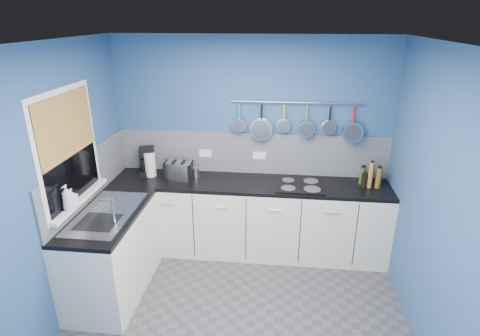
% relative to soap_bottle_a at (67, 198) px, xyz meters
% --- Properties ---
extents(floor, '(3.20, 3.00, 0.02)m').
position_rel_soap_bottle_a_xyz_m(floor, '(1.53, -0.07, -1.18)').
color(floor, '#47474C').
rests_on(floor, ground).
extents(ceiling, '(3.20, 3.00, 0.02)m').
position_rel_soap_bottle_a_xyz_m(ceiling, '(1.53, -0.07, 1.34)').
color(ceiling, white).
rests_on(ceiling, ground).
extents(wall_back, '(3.20, 0.02, 2.50)m').
position_rel_soap_bottle_a_xyz_m(wall_back, '(1.53, 1.44, 0.08)').
color(wall_back, '#2C507F').
rests_on(wall_back, ground).
extents(wall_left, '(0.02, 3.00, 2.50)m').
position_rel_soap_bottle_a_xyz_m(wall_left, '(-0.08, -0.07, 0.08)').
color(wall_left, '#2C507F').
rests_on(wall_left, ground).
extents(wall_right, '(0.02, 3.00, 2.50)m').
position_rel_soap_bottle_a_xyz_m(wall_right, '(3.14, -0.07, 0.08)').
color(wall_right, '#2C507F').
rests_on(wall_right, ground).
extents(backsplash_back, '(3.20, 0.02, 0.50)m').
position_rel_soap_bottle_a_xyz_m(backsplash_back, '(1.53, 1.42, -0.02)').
color(backsplash_back, gray).
rests_on(backsplash_back, wall_back).
extents(backsplash_left, '(0.02, 1.80, 0.50)m').
position_rel_soap_bottle_a_xyz_m(backsplash_left, '(-0.06, 0.53, -0.02)').
color(backsplash_left, gray).
rests_on(backsplash_left, wall_left).
extents(cabinet_run_back, '(3.20, 0.60, 0.86)m').
position_rel_soap_bottle_a_xyz_m(cabinet_run_back, '(1.53, 1.13, -0.74)').
color(cabinet_run_back, silver).
rests_on(cabinet_run_back, ground).
extents(worktop_back, '(3.20, 0.60, 0.04)m').
position_rel_soap_bottle_a_xyz_m(worktop_back, '(1.53, 1.13, -0.29)').
color(worktop_back, black).
rests_on(worktop_back, cabinet_run_back).
extents(cabinet_run_left, '(0.60, 1.20, 0.86)m').
position_rel_soap_bottle_a_xyz_m(cabinet_run_left, '(0.23, 0.23, -0.74)').
color(cabinet_run_left, silver).
rests_on(cabinet_run_left, ground).
extents(worktop_left, '(0.60, 1.20, 0.04)m').
position_rel_soap_bottle_a_xyz_m(worktop_left, '(0.23, 0.23, -0.29)').
color(worktop_left, black).
rests_on(worktop_left, cabinet_run_left).
extents(window_frame, '(0.01, 1.00, 1.10)m').
position_rel_soap_bottle_a_xyz_m(window_frame, '(-0.05, 0.23, 0.38)').
color(window_frame, white).
rests_on(window_frame, wall_left).
extents(window_glass, '(0.01, 0.90, 1.00)m').
position_rel_soap_bottle_a_xyz_m(window_glass, '(-0.04, 0.23, 0.38)').
color(window_glass, black).
rests_on(window_glass, wall_left).
extents(bamboo_blind, '(0.01, 0.90, 0.55)m').
position_rel_soap_bottle_a_xyz_m(bamboo_blind, '(-0.03, 0.23, 0.61)').
color(bamboo_blind, olive).
rests_on(bamboo_blind, wall_left).
extents(window_sill, '(0.10, 0.98, 0.03)m').
position_rel_soap_bottle_a_xyz_m(window_sill, '(-0.02, 0.23, -0.13)').
color(window_sill, white).
rests_on(window_sill, wall_left).
extents(sink_unit, '(0.50, 0.95, 0.01)m').
position_rel_soap_bottle_a_xyz_m(sink_unit, '(0.23, 0.23, -0.27)').
color(sink_unit, silver).
rests_on(sink_unit, worktop_left).
extents(mixer_tap, '(0.12, 0.08, 0.26)m').
position_rel_soap_bottle_a_xyz_m(mixer_tap, '(0.39, 0.05, -0.14)').
color(mixer_tap, silver).
rests_on(mixer_tap, worktop_left).
extents(socket_left, '(0.15, 0.01, 0.09)m').
position_rel_soap_bottle_a_xyz_m(socket_left, '(0.98, 1.40, -0.04)').
color(socket_left, white).
rests_on(socket_left, backsplash_back).
extents(socket_right, '(0.15, 0.01, 0.09)m').
position_rel_soap_bottle_a_xyz_m(socket_right, '(1.63, 1.40, -0.04)').
color(socket_right, white).
rests_on(socket_right, backsplash_back).
extents(pot_rail, '(1.45, 0.02, 0.02)m').
position_rel_soap_bottle_a_xyz_m(pot_rail, '(2.03, 1.38, 0.61)').
color(pot_rail, silver).
rests_on(pot_rail, wall_back).
extents(soap_bottle_a, '(0.10, 0.10, 0.24)m').
position_rel_soap_bottle_a_xyz_m(soap_bottle_a, '(0.00, 0.00, 0.00)').
color(soap_bottle_a, white).
rests_on(soap_bottle_a, window_sill).
extents(soap_bottle_b, '(0.10, 0.10, 0.17)m').
position_rel_soap_bottle_a_xyz_m(soap_bottle_b, '(0.00, 0.07, -0.03)').
color(soap_bottle_b, white).
rests_on(soap_bottle_b, window_sill).
extents(paper_towel, '(0.16, 0.16, 0.29)m').
position_rel_soap_bottle_a_xyz_m(paper_towel, '(0.36, 1.19, -0.13)').
color(paper_towel, white).
rests_on(paper_towel, worktop_back).
extents(coffee_maker, '(0.24, 0.25, 0.33)m').
position_rel_soap_bottle_a_xyz_m(coffee_maker, '(0.30, 1.24, -0.11)').
color(coffee_maker, black).
rests_on(coffee_maker, worktop_back).
extents(toaster, '(0.34, 0.25, 0.20)m').
position_rel_soap_bottle_a_xyz_m(toaster, '(0.71, 1.15, -0.17)').
color(toaster, silver).
rests_on(toaster, worktop_back).
extents(canister, '(0.08, 0.08, 0.12)m').
position_rel_soap_bottle_a_xyz_m(canister, '(0.90, 1.21, -0.21)').
color(canister, silver).
rests_on(canister, worktop_back).
extents(hob, '(0.54, 0.47, 0.01)m').
position_rel_soap_bottle_a_xyz_m(hob, '(2.11, 1.10, -0.26)').
color(hob, black).
rests_on(hob, worktop_back).
extents(pan_0, '(0.16, 0.08, 0.35)m').
position_rel_soap_bottle_a_xyz_m(pan_0, '(1.40, 1.37, 0.44)').
color(pan_0, silver).
rests_on(pan_0, pot_rail).
extents(pan_1, '(0.25, 0.06, 0.44)m').
position_rel_soap_bottle_a_xyz_m(pan_1, '(1.65, 1.37, 0.39)').
color(pan_1, silver).
rests_on(pan_1, pot_rail).
extents(pan_2, '(0.15, 0.06, 0.34)m').
position_rel_soap_bottle_a_xyz_m(pan_2, '(1.90, 1.37, 0.44)').
color(pan_2, silver).
rests_on(pan_2, pot_rail).
extents(pan_3, '(0.19, 0.10, 0.38)m').
position_rel_soap_bottle_a_xyz_m(pan_3, '(2.16, 1.37, 0.42)').
color(pan_3, silver).
rests_on(pan_3, pot_rail).
extents(pan_4, '(0.16, 0.05, 0.35)m').
position_rel_soap_bottle_a_xyz_m(pan_4, '(2.41, 1.37, 0.43)').
color(pan_4, silver).
rests_on(pan_4, pot_rail).
extents(pan_5, '(0.23, 0.12, 0.42)m').
position_rel_soap_bottle_a_xyz_m(pan_5, '(2.67, 1.37, 0.40)').
color(pan_5, silver).
rests_on(pan_5, pot_rail).
extents(condiment_0, '(0.05, 0.05, 0.15)m').
position_rel_soap_bottle_a_xyz_m(condiment_0, '(2.98, 1.23, -0.20)').
color(condiment_0, '#4C190C').
rests_on(condiment_0, worktop_back).
extents(condiment_1, '(0.07, 0.07, 0.24)m').
position_rel_soap_bottle_a_xyz_m(condiment_1, '(2.90, 1.24, -0.15)').
color(condiment_1, brown).
rests_on(condiment_1, worktop_back).
extents(condiment_2, '(0.07, 0.07, 0.20)m').
position_rel_soap_bottle_a_xyz_m(condiment_2, '(2.81, 1.23, -0.17)').
color(condiment_2, '#265919').
rests_on(condiment_2, worktop_back).
extents(condiment_3, '(0.06, 0.06, 0.23)m').
position_rel_soap_bottle_a_xyz_m(condiment_3, '(2.97, 1.14, -0.15)').
color(condiment_3, brown).
rests_on(condiment_3, worktop_back).
extents(condiment_4, '(0.05, 0.05, 0.30)m').
position_rel_soap_bottle_a_xyz_m(condiment_4, '(2.88, 1.14, -0.12)').
color(condiment_4, olive).
rests_on(condiment_4, worktop_back).
extents(condiment_5, '(0.07, 0.07, 0.16)m').
position_rel_soap_bottle_a_xyz_m(condiment_5, '(2.82, 1.13, -0.19)').
color(condiment_5, black).
rests_on(condiment_5, worktop_back).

